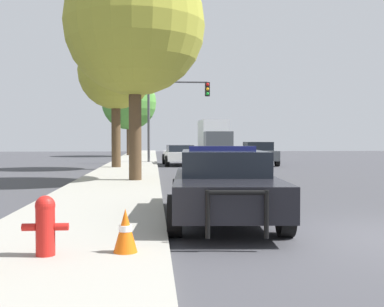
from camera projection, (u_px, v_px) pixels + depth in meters
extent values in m
cube|color=#99968C|center=(68.00, 240.00, 7.26)|extent=(3.00, 110.00, 0.13)
cube|color=black|center=(223.00, 189.00, 9.33)|extent=(2.17, 5.03, 0.56)
cube|color=black|center=(222.00, 162.00, 9.56)|extent=(1.75, 2.66, 0.46)
cylinder|color=black|center=(285.00, 215.00, 7.82)|extent=(0.29, 0.71, 0.69)
cylinder|color=black|center=(175.00, 216.00, 7.80)|extent=(0.29, 0.71, 0.69)
cylinder|color=black|center=(258.00, 194.00, 10.87)|extent=(0.29, 0.71, 0.69)
cylinder|color=black|center=(178.00, 194.00, 10.85)|extent=(0.29, 0.71, 0.69)
cylinder|color=black|center=(266.00, 214.00, 6.76)|extent=(0.07, 0.07, 0.68)
cylinder|color=black|center=(208.00, 214.00, 6.75)|extent=(0.07, 0.07, 0.68)
cylinder|color=black|center=(237.00, 193.00, 6.75)|extent=(0.88, 0.13, 0.07)
cube|color=navy|center=(222.00, 148.00, 9.55)|extent=(1.33, 0.29, 0.09)
cube|color=navy|center=(271.00, 187.00, 9.34)|extent=(0.25, 3.53, 0.16)
cylinder|color=red|center=(45.00, 232.00, 6.02)|extent=(0.24, 0.24, 0.60)
sphere|color=red|center=(45.00, 205.00, 6.01)|extent=(0.25, 0.25, 0.25)
cylinder|color=red|center=(29.00, 227.00, 6.00)|extent=(0.17, 0.10, 0.10)
cylinder|color=red|center=(62.00, 227.00, 6.03)|extent=(0.17, 0.10, 0.10)
cylinder|color=#424247|center=(149.00, 121.00, 30.76)|extent=(0.16, 0.16, 5.27)
cylinder|color=#424247|center=(178.00, 82.00, 30.83)|extent=(3.78, 0.11, 0.11)
cube|color=black|center=(207.00, 89.00, 31.00)|extent=(0.30, 0.24, 0.90)
sphere|color=red|center=(208.00, 84.00, 30.86)|extent=(0.20, 0.20, 0.20)
sphere|color=orange|center=(208.00, 89.00, 30.87)|extent=(0.20, 0.20, 0.20)
sphere|color=green|center=(208.00, 94.00, 30.88)|extent=(0.20, 0.20, 0.20)
cube|color=silver|center=(179.00, 156.00, 29.29)|extent=(1.88, 4.69, 0.52)
cube|color=black|center=(180.00, 148.00, 29.04)|extent=(1.55, 2.46, 0.39)
cylinder|color=black|center=(164.00, 159.00, 30.62)|extent=(0.26, 0.65, 0.64)
cylinder|color=black|center=(190.00, 159.00, 30.82)|extent=(0.26, 0.65, 0.64)
cylinder|color=black|center=(167.00, 161.00, 27.77)|extent=(0.26, 0.65, 0.64)
cylinder|color=black|center=(196.00, 161.00, 27.97)|extent=(0.26, 0.65, 0.64)
cube|color=#474C51|center=(258.00, 155.00, 29.26)|extent=(2.05, 4.26, 0.58)
cube|color=black|center=(258.00, 146.00, 29.45)|extent=(1.68, 2.25, 0.51)
cylinder|color=black|center=(277.00, 161.00, 28.00)|extent=(0.28, 0.66, 0.65)
cylinder|color=black|center=(247.00, 161.00, 27.96)|extent=(0.28, 0.66, 0.65)
cylinder|color=black|center=(269.00, 159.00, 30.58)|extent=(0.28, 0.66, 0.65)
cylinder|color=black|center=(241.00, 159.00, 30.54)|extent=(0.28, 0.66, 0.65)
cube|color=#474C51|center=(218.00, 142.00, 41.66)|extent=(2.37, 1.94, 1.82)
cube|color=white|center=(213.00, 136.00, 45.04)|extent=(2.41, 4.94, 2.93)
cylinder|color=black|center=(231.00, 152.00, 41.98)|extent=(0.29, 0.86, 0.86)
cylinder|color=black|center=(205.00, 152.00, 41.77)|extent=(0.29, 0.86, 0.86)
cylinder|color=black|center=(223.00, 151.00, 46.10)|extent=(0.29, 0.86, 0.86)
cylinder|color=black|center=(200.00, 151.00, 45.89)|extent=(0.29, 0.86, 0.86)
cylinder|color=#4C3823|center=(135.00, 122.00, 17.14)|extent=(0.45, 0.45, 4.14)
sphere|color=#999933|center=(135.00, 25.00, 17.04)|extent=(5.01, 5.01, 5.01)
cylinder|color=brown|center=(129.00, 136.00, 43.96)|extent=(0.46, 0.46, 3.44)
sphere|color=#4C8E38|center=(129.00, 102.00, 43.87)|extent=(4.96, 4.96, 4.96)
cylinder|color=#4C3823|center=(116.00, 130.00, 25.03)|extent=(0.47, 0.47, 3.90)
sphere|color=#999933|center=(116.00, 71.00, 24.94)|extent=(3.92, 3.92, 3.92)
cone|color=orange|center=(125.00, 230.00, 6.19)|extent=(0.31, 0.31, 0.56)
cylinder|color=white|center=(125.00, 228.00, 6.19)|extent=(0.17, 0.17, 0.08)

